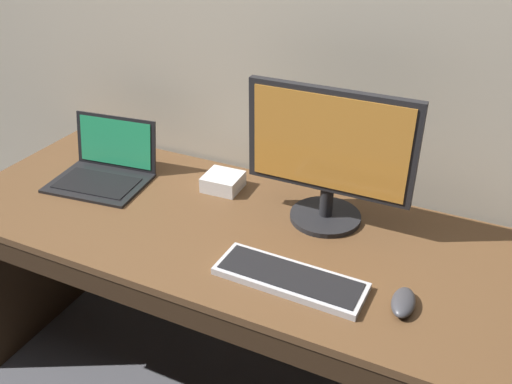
{
  "coord_description": "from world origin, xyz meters",
  "views": [
    {
      "loc": [
        0.7,
        -1.24,
        1.68
      ],
      "look_at": [
        0.11,
        0.0,
        0.88
      ],
      "focal_mm": 38.0,
      "sensor_mm": 36.0,
      "label": 1
    }
  ],
  "objects_px": {
    "laptop_black": "(106,166)",
    "wired_keyboard": "(290,278)",
    "external_drive_box": "(223,182)",
    "external_monitor": "(329,155)",
    "computer_mouse": "(403,302)"
  },
  "relations": [
    {
      "from": "external_monitor",
      "to": "wired_keyboard",
      "type": "distance_m",
      "value": 0.39
    },
    {
      "from": "computer_mouse",
      "to": "wired_keyboard",
      "type": "bearing_deg",
      "value": -178.47
    },
    {
      "from": "external_monitor",
      "to": "computer_mouse",
      "type": "distance_m",
      "value": 0.48
    },
    {
      "from": "laptop_black",
      "to": "external_monitor",
      "type": "relative_size",
      "value": 0.69
    },
    {
      "from": "laptop_black",
      "to": "wired_keyboard",
      "type": "distance_m",
      "value": 0.86
    },
    {
      "from": "external_monitor",
      "to": "wired_keyboard",
      "type": "relative_size",
      "value": 1.24
    },
    {
      "from": "laptop_black",
      "to": "external_drive_box",
      "type": "xyz_separation_m",
      "value": [
        0.42,
        0.11,
        -0.02
      ]
    },
    {
      "from": "wired_keyboard",
      "to": "computer_mouse",
      "type": "distance_m",
      "value": 0.3
    },
    {
      "from": "laptop_black",
      "to": "computer_mouse",
      "type": "height_order",
      "value": "laptop_black"
    },
    {
      "from": "laptop_black",
      "to": "external_monitor",
      "type": "distance_m",
      "value": 0.82
    },
    {
      "from": "external_monitor",
      "to": "computer_mouse",
      "type": "relative_size",
      "value": 4.43
    },
    {
      "from": "laptop_black",
      "to": "computer_mouse",
      "type": "xyz_separation_m",
      "value": [
        1.11,
        -0.23,
        -0.03
      ]
    },
    {
      "from": "laptop_black",
      "to": "computer_mouse",
      "type": "relative_size",
      "value": 3.07
    },
    {
      "from": "external_monitor",
      "to": "wired_keyboard",
      "type": "xyz_separation_m",
      "value": [
        0.02,
        -0.32,
        -0.22
      ]
    },
    {
      "from": "wired_keyboard",
      "to": "computer_mouse",
      "type": "bearing_deg",
      "value": 5.45
    }
  ]
}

